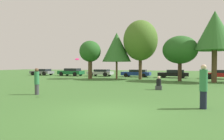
{
  "coord_description": "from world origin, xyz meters",
  "views": [
    {
      "loc": [
        2.69,
        -7.19,
        1.88
      ],
      "look_at": [
        -1.15,
        3.74,
        1.58
      ],
      "focal_mm": 31.47,
      "sensor_mm": 36.0,
      "label": 1
    }
  ],
  "objects_px": {
    "frisbee": "(77,59)",
    "parked_car_black": "(174,74)",
    "bystander_sitting": "(159,84)",
    "tree_1": "(117,47)",
    "parked_car_grey": "(42,72)",
    "parked_car_silver": "(101,72)",
    "person_thrower": "(37,81)",
    "tree_4": "(215,31)",
    "person_catcher": "(203,86)",
    "tree_3": "(180,50)",
    "parked_car_red": "(221,74)",
    "tree_2": "(140,41)",
    "parked_car_blue": "(136,73)",
    "parked_car_green": "(71,72)",
    "tree_0": "(90,52)"
  },
  "relations": [
    {
      "from": "frisbee",
      "to": "parked_car_black",
      "type": "distance_m",
      "value": 20.52
    },
    {
      "from": "bystander_sitting",
      "to": "tree_1",
      "type": "height_order",
      "value": "tree_1"
    },
    {
      "from": "parked_car_grey",
      "to": "parked_car_silver",
      "type": "bearing_deg",
      "value": -175.04
    },
    {
      "from": "person_thrower",
      "to": "tree_4",
      "type": "distance_m",
      "value": 18.49
    },
    {
      "from": "tree_1",
      "to": "parked_car_silver",
      "type": "xyz_separation_m",
      "value": [
        -4.53,
        5.25,
        -3.63
      ]
    },
    {
      "from": "person_catcher",
      "to": "tree_3",
      "type": "relative_size",
      "value": 0.36
    },
    {
      "from": "parked_car_black",
      "to": "parked_car_red",
      "type": "xyz_separation_m",
      "value": [
        6.08,
        -0.39,
        0.04
      ]
    },
    {
      "from": "frisbee",
      "to": "parked_car_silver",
      "type": "bearing_deg",
      "value": 108.97
    },
    {
      "from": "tree_2",
      "to": "frisbee",
      "type": "bearing_deg",
      "value": -92.9
    },
    {
      "from": "tree_3",
      "to": "parked_car_blue",
      "type": "height_order",
      "value": "tree_3"
    },
    {
      "from": "parked_car_red",
      "to": "frisbee",
      "type": "bearing_deg",
      "value": 63.05
    },
    {
      "from": "person_thrower",
      "to": "parked_car_grey",
      "type": "relative_size",
      "value": 0.39
    },
    {
      "from": "person_catcher",
      "to": "bystander_sitting",
      "type": "xyz_separation_m",
      "value": [
        -2.49,
        5.99,
        -0.56
      ]
    },
    {
      "from": "frisbee",
      "to": "parked_car_green",
      "type": "height_order",
      "value": "frisbee"
    },
    {
      "from": "person_thrower",
      "to": "tree_1",
      "type": "distance_m",
      "value": 15.39
    },
    {
      "from": "parked_car_green",
      "to": "parked_car_grey",
      "type": "bearing_deg",
      "value": 0.62
    },
    {
      "from": "person_catcher",
      "to": "parked_car_blue",
      "type": "distance_m",
      "value": 22.48
    },
    {
      "from": "tree_2",
      "to": "parked_car_silver",
      "type": "bearing_deg",
      "value": 146.75
    },
    {
      "from": "frisbee",
      "to": "tree_0",
      "type": "distance_m",
      "value": 15.17
    },
    {
      "from": "parked_car_silver",
      "to": "parked_car_red",
      "type": "relative_size",
      "value": 0.98
    },
    {
      "from": "parked_car_grey",
      "to": "parked_car_blue",
      "type": "relative_size",
      "value": 0.93
    },
    {
      "from": "parked_car_black",
      "to": "tree_3",
      "type": "bearing_deg",
      "value": 100.38
    },
    {
      "from": "person_thrower",
      "to": "parked_car_silver",
      "type": "bearing_deg",
      "value": 106.92
    },
    {
      "from": "parked_car_silver",
      "to": "parked_car_blue",
      "type": "bearing_deg",
      "value": -177.63
    },
    {
      "from": "tree_3",
      "to": "tree_4",
      "type": "height_order",
      "value": "tree_4"
    },
    {
      "from": "tree_0",
      "to": "tree_3",
      "type": "xyz_separation_m",
      "value": [
        11.49,
        0.01,
        -0.03
      ]
    },
    {
      "from": "tree_2",
      "to": "person_thrower",
      "type": "bearing_deg",
      "value": -103.43
    },
    {
      "from": "bystander_sitting",
      "to": "parked_car_silver",
      "type": "bearing_deg",
      "value": 126.18
    },
    {
      "from": "person_thrower",
      "to": "bystander_sitting",
      "type": "xyz_separation_m",
      "value": [
        7.03,
        5.06,
        -0.45
      ]
    },
    {
      "from": "frisbee",
      "to": "tree_0",
      "type": "bearing_deg",
      "value": 112.81
    },
    {
      "from": "person_thrower",
      "to": "parked_car_black",
      "type": "distance_m",
      "value": 21.37
    },
    {
      "from": "tree_3",
      "to": "parked_car_grey",
      "type": "bearing_deg",
      "value": 166.62
    },
    {
      "from": "person_catcher",
      "to": "frisbee",
      "type": "height_order",
      "value": "frisbee"
    },
    {
      "from": "frisbee",
      "to": "parked_car_green",
      "type": "xyz_separation_m",
      "value": [
        -12.12,
        19.46,
        -1.52
      ]
    },
    {
      "from": "person_thrower",
      "to": "tree_4",
      "type": "height_order",
      "value": "tree_4"
    },
    {
      "from": "person_thrower",
      "to": "parked_car_silver",
      "type": "distance_m",
      "value": 20.66
    },
    {
      "from": "tree_1",
      "to": "tree_2",
      "type": "distance_m",
      "value": 3.27
    },
    {
      "from": "person_thrower",
      "to": "tree_1",
      "type": "relative_size",
      "value": 0.27
    },
    {
      "from": "tree_4",
      "to": "parked_car_black",
      "type": "distance_m",
      "value": 9.32
    },
    {
      "from": "frisbee",
      "to": "bystander_sitting",
      "type": "bearing_deg",
      "value": 50.18
    },
    {
      "from": "person_catcher",
      "to": "tree_3",
      "type": "distance_m",
      "value": 15.18
    },
    {
      "from": "tree_4",
      "to": "tree_1",
      "type": "bearing_deg",
      "value": 171.59
    },
    {
      "from": "person_thrower",
      "to": "parked_car_grey",
      "type": "distance_m",
      "value": 25.06
    },
    {
      "from": "tree_1",
      "to": "tree_2",
      "type": "relative_size",
      "value": 0.81
    },
    {
      "from": "frisbee",
      "to": "parked_car_blue",
      "type": "xyz_separation_m",
      "value": [
        -0.83,
        20.21,
        -1.61
      ]
    },
    {
      "from": "parked_car_red",
      "to": "tree_1",
      "type": "bearing_deg",
      "value": 21.13
    },
    {
      "from": "tree_0",
      "to": "person_thrower",
      "type": "bearing_deg",
      "value": -77.92
    },
    {
      "from": "frisbee",
      "to": "parked_car_grey",
      "type": "relative_size",
      "value": 0.06
    },
    {
      "from": "tree_0",
      "to": "parked_car_green",
      "type": "xyz_separation_m",
      "value": [
        -6.26,
        5.55,
        -2.96
      ]
    },
    {
      "from": "tree_0",
      "to": "parked_car_blue",
      "type": "xyz_separation_m",
      "value": [
        5.02,
        6.29,
        -3.04
      ]
    }
  ]
}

